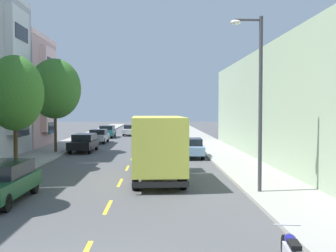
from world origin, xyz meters
name	(u,v)px	position (x,y,z in m)	size (l,w,h in m)	color
ground_plane	(137,148)	(0.00, 30.00, 0.00)	(160.00, 160.00, 0.00)	#4C4C4F
sidewalk_left	(55,150)	(-7.10, 28.00, 0.07)	(3.20, 120.00, 0.14)	#99968E
sidewalk_right	(217,149)	(7.10, 28.00, 0.07)	(3.20, 120.00, 0.14)	#99968E
lane_centerline_dashes	(134,154)	(0.00, 24.50, 0.00)	(0.14, 47.20, 0.01)	yellow
apartment_block_opposite	(330,105)	(13.70, 20.00, 3.83)	(10.00, 36.00, 7.66)	#99AD8E
street_tree_second	(15,93)	(-6.40, 16.08, 4.50)	(3.28, 3.28, 6.56)	#47331E
street_tree_third	(55,89)	(-6.40, 25.52, 5.22)	(4.13, 4.13, 7.51)	#47331E
street_lamp	(257,91)	(5.96, 9.03, 4.32)	(1.35, 0.28, 7.27)	#38383D
delivery_box_truck	(157,144)	(1.81, 12.64, 1.85)	(2.67, 7.69, 3.22)	#D8D84C
parked_sedan_sky	(190,147)	(4.29, 22.41, 0.75)	(1.90, 4.54, 1.43)	#7A9EC6
parked_suv_red	(173,126)	(4.27, 54.00, 0.99)	(2.00, 4.82, 1.93)	#AD1E1E
parked_wagon_forest	(2,181)	(-4.24, 8.05, 0.80)	(1.87, 4.72, 1.50)	#194C28
parked_sedan_silver	(98,136)	(-4.39, 35.73, 0.75)	(1.88, 4.53, 1.43)	#B2B5BA
parked_wagon_teal	(107,131)	(-4.46, 43.97, 0.80)	(1.86, 4.72, 1.50)	#195B60
parked_wagon_black	(84,142)	(-4.33, 26.71, 0.80)	(1.94, 4.75, 1.50)	black
moving_white_sedan	(130,130)	(-1.80, 47.92, 0.75)	(1.80, 4.50, 1.43)	silver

